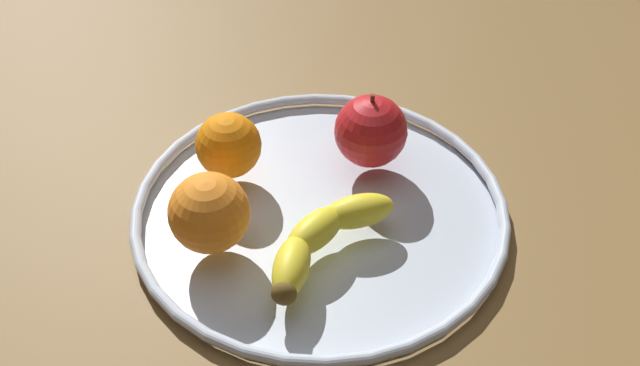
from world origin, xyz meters
The scene contains 6 objects.
ground_plane centered at (0.00, 0.00, -2.00)cm, with size 147.06×147.06×4.00cm, color olive.
fruit_bowl centered at (0.00, 0.00, 0.92)cm, with size 38.81×38.81×1.80cm.
banana centered at (3.58, 5.14, 3.49)cm, with size 17.29×8.74×3.38cm.
apple centered at (-8.51, -2.67, 5.71)cm, with size 7.81×7.81×8.61cm.
orange_front_left centered at (4.69, -9.85, 5.28)cm, with size 6.96×6.96×6.96cm, color orange.
orange_front_right centered at (11.52, -1.90, 5.73)cm, with size 7.85×7.85×7.85cm, color orange.
Camera 1 is at (34.44, 48.10, 59.43)cm, focal length 45.33 mm.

